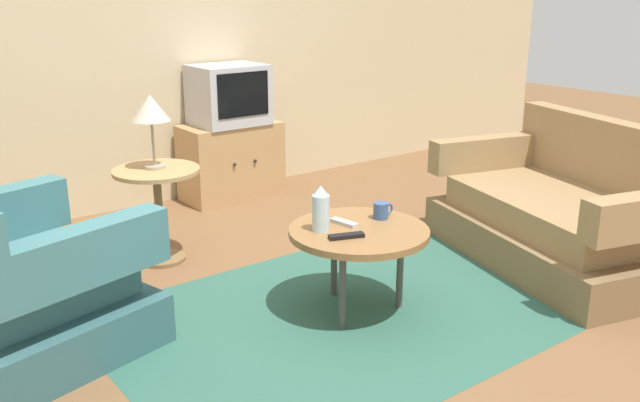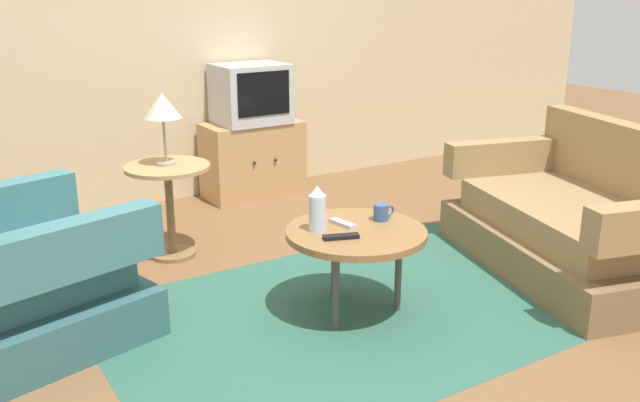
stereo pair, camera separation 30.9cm
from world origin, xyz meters
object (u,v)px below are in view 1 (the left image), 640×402
tv_remote_silver (344,223)px  couch (565,217)px  table_lamp (151,110)px  side_table (158,195)px  coffee_table (359,235)px  television (229,95)px  mug (381,210)px  tv_remote_dark (346,236)px  vase (321,209)px  armchair (20,291)px  tv_stand (231,161)px

tv_remote_silver → couch: bearing=-111.2°
couch → table_lamp: table_lamp is taller
side_table → tv_remote_silver: (0.51, -1.16, 0.04)m
couch → coffee_table: 1.48m
coffee_table → television: television is taller
side_table → television: 1.42m
couch → mug: 1.31m
coffee_table → tv_remote_silver: bearing=102.5°
side_table → mug: bearing=-58.9°
coffee_table → tv_remote_dark: 0.16m
side_table → television: size_ratio=1.09×
coffee_table → television: size_ratio=1.33×
television → vase: 2.19m
side_table → vase: 1.22m
coffee_table → armchair: bearing=157.9°
couch → tv_remote_dark: 1.61m
vase → mug: (0.37, -0.04, -0.07)m
coffee_table → side_table: 1.36m
tv_remote_dark → tv_remote_silver: same height
couch → tv_stand: bearing=36.8°
mug → coffee_table: bearing=-164.3°
armchair → tv_remote_silver: size_ratio=6.96×
tv_remote_dark → coffee_table: bearing=45.2°
tv_stand → tv_remote_silver: 2.13m
vase → mug: size_ratio=1.88×
mug → tv_remote_silver: size_ratio=0.77×
vase → table_lamp: bearing=106.7°
television → tv_remote_dark: bearing=-106.0°
armchair → coffee_table: (1.51, -0.61, 0.12)m
tv_remote_dark → couch: bearing=13.8°
vase → tv_remote_silver: 0.18m
couch → coffee_table: size_ratio=2.44×
table_lamp → tv_stand: bearing=40.7°
television → mug: (-0.30, -2.10, -0.33)m
tv_stand → vase: size_ratio=3.25×
table_lamp → tv_remote_silver: (0.51, -1.18, -0.47)m
television → tv_remote_silver: 2.16m
tv_stand → vase: vase is taller
mug → armchair: bearing=161.9°
mug → tv_remote_dark: bearing=-160.1°
couch → armchair: bearing=89.2°
side_table → coffee_table: bearing=-67.3°
television → vase: television is taller
couch → tv_remote_silver: size_ratio=10.74×
couch → mug: couch is taller
couch → mug: (-1.26, 0.29, 0.21)m
table_lamp → vase: bearing=-73.3°
couch → side_table: bearing=68.1°
side_table → mug: 1.41m
side_table → tv_stand: 1.37m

